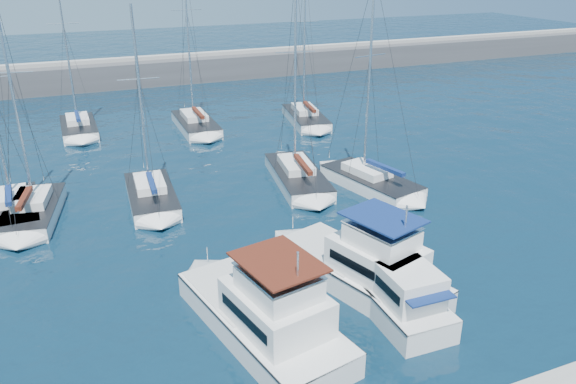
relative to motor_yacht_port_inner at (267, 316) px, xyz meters
name	(u,v)px	position (x,y,z in m)	size (l,w,h in m)	color
ground	(275,294)	(1.53, 3.03, -1.13)	(220.00, 220.00, 0.00)	black
breakwater	(126,77)	(1.53, 55.03, -0.08)	(160.00, 6.00, 4.45)	#424244
motor_yacht_port_inner	(267,316)	(0.00, 0.00, 0.00)	(5.53, 10.11, 4.69)	silver
motor_yacht_stbd_inner	(365,268)	(5.90, 1.87, 0.00)	(6.10, 9.95, 4.69)	white
motor_yacht_stbd_outer	(403,301)	(6.18, -1.07, -0.19)	(2.89, 5.56, 3.20)	silver
sailboat_mid_a	(13,209)	(-10.63, 17.70, -0.60)	(3.31, 6.87, 14.03)	white
sailboat_mid_b	(33,211)	(-9.46, 16.88, -0.60)	(4.34, 7.69, 14.60)	silver
sailboat_mid_c	(151,196)	(-2.09, 16.52, -0.62)	(3.40, 7.64, 13.12)	white
sailboat_mid_d	(298,176)	(8.42, 16.02, -0.62)	(4.44, 9.01, 14.91)	silver
sailboat_mid_e	(371,181)	(12.84, 13.10, -0.61)	(4.75, 8.31, 14.83)	white
sailboat_back_a	(79,127)	(-5.50, 35.26, -0.59)	(3.08, 7.34, 15.76)	white
sailboat_back_b	(196,123)	(4.90, 32.29, -0.58)	(3.34, 8.42, 17.49)	silver
sailboat_back_c	(306,117)	(15.52, 30.31, -0.60)	(4.43, 8.66, 15.38)	silver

